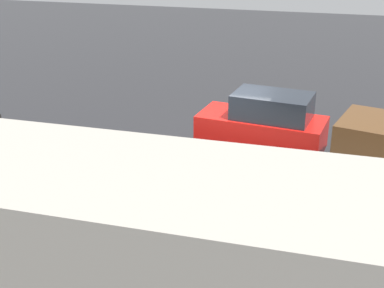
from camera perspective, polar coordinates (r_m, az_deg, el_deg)
ground_plane at (r=17.04m, az=3.44°, el=-1.24°), size 60.00×60.00×0.00m
kerb_strip at (r=13.40m, az=-0.44°, el=-8.20°), size 24.00×3.20×0.04m
moving_hatchback at (r=16.83m, az=7.70°, el=2.05°), size 4.09×2.19×2.06m
fire_hydrant at (r=15.28m, az=-10.73°, el=-2.91°), size 0.42×0.31×0.80m
pedestrian at (r=15.85m, az=-13.95°, el=-1.12°), size 0.31×0.56×1.22m
metal_railing at (r=11.85m, az=4.02°, el=-8.76°), size 8.95×0.04×1.05m
puddle_patch at (r=17.57m, az=7.87°, el=-0.65°), size 2.46×2.46×0.01m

